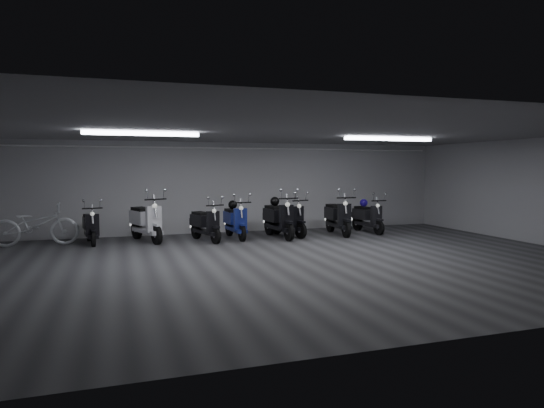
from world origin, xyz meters
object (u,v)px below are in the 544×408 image
object	(u,v)px
bicycle	(35,220)
scooter_1	(91,221)
scooter_2	(146,215)
scooter_7	(288,213)
helmet_2	(364,203)
scooter_4	(235,215)
scooter_9	(368,212)
helmet_1	(275,201)
scooter_3	(205,218)
helmet_0	(233,205)
scooter_5	(279,213)
scooter_8	(338,211)

from	to	relation	value
bicycle	scooter_1	bearing A→B (deg)	-95.87
scooter_2	scooter_7	size ratio (longest dim) A/B	1.10
scooter_1	helmet_2	distance (m)	8.05
scooter_2	scooter_4	world-z (taller)	scooter_2
scooter_9	bicycle	xyz separation A→B (m)	(-9.41, 0.47, 0.03)
scooter_7	scooter_9	world-z (taller)	scooter_7
helmet_1	bicycle	bearing A→B (deg)	176.54
scooter_1	scooter_7	bearing A→B (deg)	-11.09
scooter_3	helmet_1	world-z (taller)	scooter_3
scooter_3	scooter_9	size ratio (longest dim) A/B	0.99
scooter_2	helmet_1	bearing A→B (deg)	-23.01
scooter_7	helmet_0	world-z (taller)	scooter_7
scooter_1	helmet_2	xyz separation A→B (m)	(8.05, -0.10, 0.30)
scooter_5	scooter_8	world-z (taller)	scooter_5
scooter_7	helmet_1	bearing A→B (deg)	161.62
scooter_4	scooter_9	bearing A→B (deg)	-5.19
scooter_8	bicycle	world-z (taller)	scooter_8
scooter_1	bicycle	world-z (taller)	bicycle
scooter_3	scooter_4	distance (m)	0.93
scooter_3	scooter_7	xyz separation A→B (m)	(2.50, 0.23, 0.04)
scooter_7	helmet_0	distance (m)	1.66
bicycle	scooter_9	bearing A→B (deg)	-93.11
scooter_8	scooter_1	bearing A→B (deg)	-179.54
scooter_2	scooter_7	xyz separation A→B (m)	(4.04, -0.21, -0.07)
scooter_2	helmet_0	world-z (taller)	scooter_2
scooter_8	helmet_1	world-z (taller)	scooter_8
scooter_4	scooter_9	xyz separation A→B (m)	(4.21, -0.07, -0.02)
helmet_0	scooter_8	bearing A→B (deg)	-8.28
scooter_5	scooter_1	bearing A→B (deg)	167.90
scooter_5	scooter_8	bearing A→B (deg)	-4.74
scooter_4	scooter_5	world-z (taller)	scooter_5
scooter_1	helmet_0	bearing A→B (deg)	-8.54
scooter_2	scooter_5	size ratio (longest dim) A/B	1.01
scooter_7	bicycle	size ratio (longest dim) A/B	0.87
bicycle	helmet_0	world-z (taller)	bicycle
bicycle	scooter_4	bearing A→B (deg)	-94.63
scooter_9	scooter_2	bearing A→B (deg)	172.31
scooter_1	helmet_0	xyz separation A→B (m)	(3.84, -0.02, 0.34)
scooter_4	bicycle	distance (m)	5.22
scooter_4	helmet_2	size ratio (longest dim) A/B	7.30
scooter_1	scooter_5	distance (m)	5.11
helmet_1	scooter_4	bearing A→B (deg)	-179.35
scooter_5	scooter_4	bearing A→B (deg)	161.84
scooter_1	scooter_4	size ratio (longest dim) A/B	0.92
scooter_1	scooter_3	bearing A→B (deg)	-17.78
scooter_4	scooter_9	distance (m)	4.21
scooter_5	scooter_9	bearing A→B (deg)	-2.67
scooter_2	scooter_8	xyz separation A→B (m)	(5.56, -0.41, -0.02)
scooter_5	bicycle	size ratio (longest dim) A/B	0.94
scooter_5	bicycle	bearing A→B (deg)	167.96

